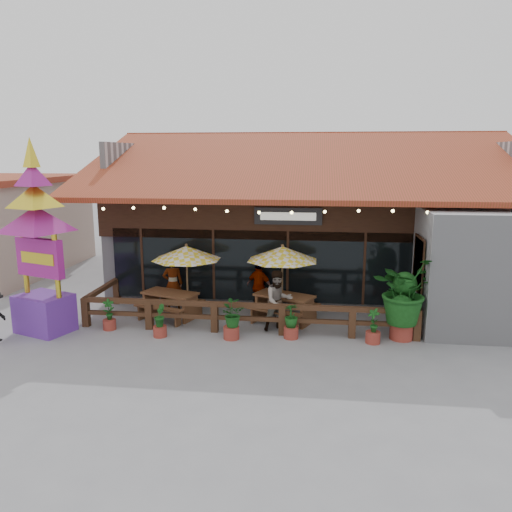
# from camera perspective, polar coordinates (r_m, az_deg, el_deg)

# --- Properties ---
(ground) EXTENTS (100.00, 100.00, 0.00)m
(ground) POSITION_cam_1_polar(r_m,az_deg,el_deg) (15.20, 5.03, -8.36)
(ground) COLOR gray
(ground) RESTS_ON ground
(restaurant_building) EXTENTS (15.50, 14.73, 6.09)m
(restaurant_building) POSITION_cam_1_polar(r_m,az_deg,el_deg) (21.12, 6.50, 3.39)
(restaurant_building) COLOR #AFAFB4
(restaurant_building) RESTS_ON ground
(patio_railing) EXTENTS (10.00, 2.60, 0.92)m
(patio_railing) POSITION_cam_1_polar(r_m,az_deg,el_deg) (14.99, -3.65, -6.15)
(patio_railing) COLOR #472919
(patio_railing) RESTS_ON ground
(umbrella_left) EXTENTS (2.94, 2.94, 2.39)m
(umbrella_left) POSITION_cam_1_polar(r_m,az_deg,el_deg) (16.02, -7.95, 0.33)
(umbrella_left) COLOR brown
(umbrella_left) RESTS_ON ground
(umbrella_right) EXTENTS (2.99, 2.99, 2.43)m
(umbrella_right) POSITION_cam_1_polar(r_m,az_deg,el_deg) (15.58, 3.04, 0.25)
(umbrella_right) COLOR brown
(umbrella_right) RESTS_ON ground
(picnic_table_left) EXTENTS (2.15, 2.00, 0.84)m
(picnic_table_left) POSITION_cam_1_polar(r_m,az_deg,el_deg) (16.30, -9.78, -5.02)
(picnic_table_left) COLOR brown
(picnic_table_left) RESTS_ON ground
(picnic_table_right) EXTENTS (2.30, 2.18, 0.87)m
(picnic_table_right) POSITION_cam_1_polar(r_m,az_deg,el_deg) (15.70, 3.25, -5.42)
(picnic_table_right) COLOR brown
(picnic_table_right) RESTS_ON ground
(thai_sign_tower) EXTENTS (2.86, 2.86, 6.07)m
(thai_sign_tower) POSITION_cam_1_polar(r_m,az_deg,el_deg) (15.54, -23.76, 3.33)
(thai_sign_tower) COLOR #622A9C
(thai_sign_tower) RESTS_ON ground
(tropical_plant) EXTENTS (2.30, 2.32, 2.43)m
(tropical_plant) POSITION_cam_1_polar(r_m,az_deg,el_deg) (14.58, 16.54, -3.95)
(tropical_plant) COLOR maroon
(tropical_plant) RESTS_ON ground
(diner_a) EXTENTS (0.76, 0.61, 1.83)m
(diner_a) POSITION_cam_1_polar(r_m,az_deg,el_deg) (16.93, -9.48, -3.16)
(diner_a) COLOR #331D10
(diner_a) RESTS_ON ground
(diner_b) EXTENTS (1.11, 1.02, 1.83)m
(diner_b) POSITION_cam_1_polar(r_m,az_deg,el_deg) (14.82, 2.57, -5.13)
(diner_b) COLOR #331D10
(diner_b) RESTS_ON ground
(diner_c) EXTENTS (1.08, 0.85, 1.71)m
(diner_c) POSITION_cam_1_polar(r_m,az_deg,el_deg) (16.58, 0.40, -3.52)
(diner_c) COLOR #331D10
(diner_c) RESTS_ON ground
(planter_a) EXTENTS (0.40, 0.38, 0.94)m
(planter_a) POSITION_cam_1_polar(r_m,az_deg,el_deg) (15.65, -16.44, -6.68)
(planter_a) COLOR maroon
(planter_a) RESTS_ON ground
(planter_b) EXTENTS (0.39, 0.41, 0.96)m
(planter_b) POSITION_cam_1_polar(r_m,az_deg,el_deg) (14.71, -10.95, -7.43)
(planter_b) COLOR maroon
(planter_b) RESTS_ON ground
(planter_c) EXTENTS (0.88, 0.85, 1.11)m
(planter_c) POSITION_cam_1_polar(r_m,az_deg,el_deg) (14.23, -2.85, -7.07)
(planter_c) COLOR maroon
(planter_c) RESTS_ON ground
(planter_d) EXTENTS (0.52, 0.52, 1.03)m
(planter_d) POSITION_cam_1_polar(r_m,az_deg,el_deg) (14.34, 4.05, -7.49)
(planter_d) COLOR maroon
(planter_d) RESTS_ON ground
(planter_e) EXTENTS (0.42, 0.42, 1.00)m
(planter_e) POSITION_cam_1_polar(r_m,az_deg,el_deg) (14.34, 13.25, -8.08)
(planter_e) COLOR maroon
(planter_e) RESTS_ON ground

